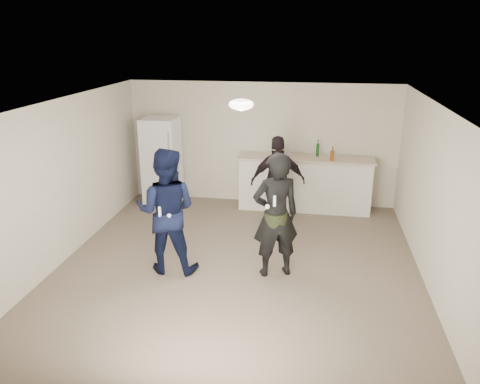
# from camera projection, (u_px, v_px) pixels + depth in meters

# --- Properties ---
(floor) EXTENTS (6.00, 6.00, 0.00)m
(floor) POSITION_uv_depth(u_px,v_px,m) (238.00, 266.00, 7.24)
(floor) COLOR #6B5B4C
(floor) RESTS_ON ground
(ceiling) EXTENTS (6.00, 6.00, 0.00)m
(ceiling) POSITION_uv_depth(u_px,v_px,m) (238.00, 104.00, 6.43)
(ceiling) COLOR silver
(ceiling) RESTS_ON wall_back
(wall_back) EXTENTS (6.00, 0.00, 6.00)m
(wall_back) POSITION_uv_depth(u_px,v_px,m) (262.00, 144.00, 9.64)
(wall_back) COLOR beige
(wall_back) RESTS_ON floor
(wall_front) EXTENTS (6.00, 0.00, 6.00)m
(wall_front) POSITION_uv_depth(u_px,v_px,m) (181.00, 300.00, 4.04)
(wall_front) COLOR beige
(wall_front) RESTS_ON floor
(wall_left) EXTENTS (0.00, 6.00, 6.00)m
(wall_left) POSITION_uv_depth(u_px,v_px,m) (63.00, 181.00, 7.25)
(wall_left) COLOR beige
(wall_left) RESTS_ON floor
(wall_right) EXTENTS (0.00, 6.00, 6.00)m
(wall_right) POSITION_uv_depth(u_px,v_px,m) (435.00, 200.00, 6.42)
(wall_right) COLOR beige
(wall_right) RESTS_ON floor
(counter) EXTENTS (2.60, 0.56, 1.05)m
(counter) POSITION_uv_depth(u_px,v_px,m) (304.00, 184.00, 9.43)
(counter) COLOR silver
(counter) RESTS_ON floor
(counter_top) EXTENTS (2.68, 0.64, 0.04)m
(counter_top) POSITION_uv_depth(u_px,v_px,m) (306.00, 158.00, 9.25)
(counter_top) COLOR beige
(counter_top) RESTS_ON counter
(fridge) EXTENTS (0.70, 0.70, 1.80)m
(fridge) POSITION_uv_depth(u_px,v_px,m) (162.00, 161.00, 9.68)
(fridge) COLOR white
(fridge) RESTS_ON floor
(fridge_handle) EXTENTS (0.02, 0.02, 0.60)m
(fridge_handle) POSITION_uv_depth(u_px,v_px,m) (169.00, 147.00, 9.17)
(fridge_handle) COLOR silver
(fridge_handle) RESTS_ON fridge
(ceiling_dome) EXTENTS (0.36, 0.36, 0.16)m
(ceiling_dome) POSITION_uv_depth(u_px,v_px,m) (241.00, 104.00, 6.73)
(ceiling_dome) COLOR white
(ceiling_dome) RESTS_ON ceiling
(shaker) EXTENTS (0.08, 0.08, 0.17)m
(shaker) POSITION_uv_depth(u_px,v_px,m) (280.00, 153.00, 9.22)
(shaker) COLOR silver
(shaker) RESTS_ON counter_top
(man) EXTENTS (0.96, 0.76, 1.90)m
(man) POSITION_uv_depth(u_px,v_px,m) (166.00, 211.00, 6.86)
(man) COLOR #101944
(man) RESTS_ON floor
(woman) EXTENTS (0.80, 0.67, 1.87)m
(woman) POSITION_uv_depth(u_px,v_px,m) (276.00, 215.00, 6.73)
(woman) COLOR black
(woman) RESTS_ON floor
(camo_shorts) EXTENTS (0.34, 0.34, 0.28)m
(camo_shorts) POSITION_uv_depth(u_px,v_px,m) (276.00, 221.00, 6.76)
(camo_shorts) COLOR #2A3518
(camo_shorts) RESTS_ON woman
(spectator) EXTENTS (1.05, 0.59, 1.70)m
(spectator) POSITION_uv_depth(u_px,v_px,m) (278.00, 182.00, 8.53)
(spectator) COLOR black
(spectator) RESTS_ON floor
(remote_man) EXTENTS (0.04, 0.04, 0.15)m
(remote_man) POSITION_uv_depth(u_px,v_px,m) (160.00, 211.00, 6.57)
(remote_man) COLOR white
(remote_man) RESTS_ON man
(nunchuk_man) EXTENTS (0.07, 0.07, 0.07)m
(nunchuk_man) POSITION_uv_depth(u_px,v_px,m) (169.00, 216.00, 6.60)
(nunchuk_man) COLOR white
(nunchuk_man) RESTS_ON man
(remote_woman) EXTENTS (0.04, 0.04, 0.15)m
(remote_woman) POSITION_uv_depth(u_px,v_px,m) (275.00, 201.00, 6.39)
(remote_woman) COLOR white
(remote_woman) RESTS_ON woman
(nunchuk_woman) EXTENTS (0.07, 0.07, 0.07)m
(nunchuk_woman) POSITION_uv_depth(u_px,v_px,m) (267.00, 207.00, 6.47)
(nunchuk_woman) COLOR white
(nunchuk_woman) RESTS_ON woman
(bottle_cluster) EXTENTS (1.08, 0.35, 0.26)m
(bottle_cluster) POSITION_uv_depth(u_px,v_px,m) (299.00, 152.00, 9.16)
(bottle_cluster) COLOR #B8BEC4
(bottle_cluster) RESTS_ON counter_top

